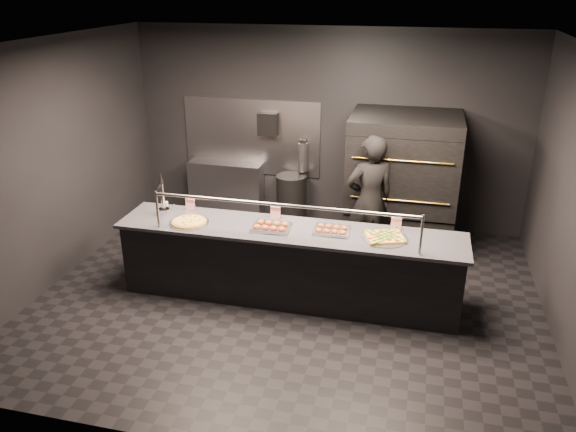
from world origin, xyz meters
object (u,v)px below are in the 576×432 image
(trash_bin, at_px, (291,200))
(slider_tray_a, at_px, (271,227))
(service_counter, at_px, (289,264))
(worker, at_px, (369,201))
(pizza_oven, at_px, (402,181))
(round_pizza, at_px, (189,222))
(fire_extinguisher, at_px, (303,157))
(beer_tap, at_px, (163,203))
(square_pizza, at_px, (385,237))
(slider_tray_b, at_px, (332,230))
(prep_shelf, at_px, (227,189))
(towel_dispenser, at_px, (268,124))

(trash_bin, bearing_deg, slider_tray_a, -82.85)
(service_counter, distance_m, worker, 1.49)
(service_counter, relative_size, pizza_oven, 2.15)
(round_pizza, bearing_deg, service_counter, 5.44)
(round_pizza, bearing_deg, fire_extinguisher, 71.35)
(beer_tap, xyz_separation_m, square_pizza, (2.71, -0.05, -0.14))
(beer_tap, distance_m, square_pizza, 2.71)
(pizza_oven, relative_size, trash_bin, 2.40)
(slider_tray_b, height_order, trash_bin, slider_tray_b)
(round_pizza, relative_size, trash_bin, 0.60)
(beer_tap, bearing_deg, fire_extinguisher, 61.98)
(square_pizza, bearing_deg, prep_shelf, 139.41)
(beer_tap, bearing_deg, slider_tray_a, -3.74)
(towel_dispenser, xyz_separation_m, square_pizza, (2.01, -2.39, -0.61))
(trash_bin, xyz_separation_m, worker, (1.31, -1.06, 0.50))
(round_pizza, xyz_separation_m, slider_tray_a, (0.99, 0.07, 0.01))
(pizza_oven, distance_m, slider_tray_a, 2.39)
(service_counter, relative_size, worker, 2.28)
(round_pizza, xyz_separation_m, trash_bin, (0.71, 2.33, -0.54))
(slider_tray_a, xyz_separation_m, worker, (1.02, 1.20, -0.05))
(fire_extinguisher, height_order, slider_tray_b, fire_extinguisher)
(trash_bin, bearing_deg, round_pizza, -106.94)
(pizza_oven, xyz_separation_m, prep_shelf, (-2.80, 0.42, -0.52))
(prep_shelf, bearing_deg, slider_tray_b, -47.44)
(fire_extinguisher, relative_size, slider_tray_b, 1.20)
(service_counter, height_order, pizza_oven, pizza_oven)
(slider_tray_b, relative_size, worker, 0.23)
(prep_shelf, relative_size, beer_tap, 2.16)
(slider_tray_b, height_order, worker, worker)
(round_pizza, bearing_deg, towel_dispenser, 83.20)
(pizza_oven, xyz_separation_m, beer_tap, (-2.80, -1.85, 0.11))
(service_counter, bearing_deg, pizza_oven, 57.73)
(slider_tray_a, relative_size, trash_bin, 0.59)
(slider_tray_b, bearing_deg, beer_tap, 179.50)
(beer_tap, bearing_deg, pizza_oven, 33.43)
(slider_tray_b, bearing_deg, round_pizza, -175.03)
(round_pizza, height_order, worker, worker)
(towel_dispenser, distance_m, worker, 2.21)
(beer_tap, height_order, square_pizza, beer_tap)
(towel_dispenser, bearing_deg, pizza_oven, -13.14)
(towel_dispenser, bearing_deg, trash_bin, -22.40)
(fire_extinguisher, xyz_separation_m, trash_bin, (-0.14, -0.18, -0.66))
(trash_bin, bearing_deg, service_counter, -77.61)
(slider_tray_a, relative_size, slider_tray_b, 1.12)
(service_counter, xyz_separation_m, round_pizza, (-1.20, -0.11, 0.47))
(round_pizza, bearing_deg, worker, 32.35)
(slider_tray_a, bearing_deg, round_pizza, -175.70)
(pizza_oven, xyz_separation_m, slider_tray_a, (-1.40, -1.94, -0.02))
(round_pizza, bearing_deg, slider_tray_b, 4.97)
(prep_shelf, distance_m, trash_bin, 1.12)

